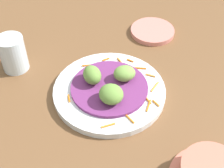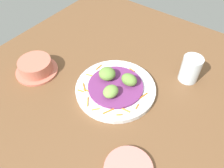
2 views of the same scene
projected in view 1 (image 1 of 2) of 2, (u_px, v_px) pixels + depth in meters
table_surface at (110, 84)px, 80.30cm from camera, size 110.00×110.00×2.00cm
main_plate at (109, 91)px, 75.96cm from camera, size 26.23×26.23×1.64cm
cabbage_bed at (109, 88)px, 75.11cm from camera, size 17.97×17.97×0.78cm
carrot_garnish at (127, 86)px, 75.68cm from camera, size 21.75×21.87×0.40cm
guac_scoop_left at (124, 73)px, 75.41cm from camera, size 4.93×5.67×3.44cm
guac_scoop_center at (92, 75)px, 74.72cm from camera, size 5.41×4.20×3.90cm
guac_scoop_right at (111, 94)px, 70.38cm from camera, size 7.30×7.19×3.92cm
side_plate_small at (152, 31)px, 93.07cm from camera, size 12.49×12.49×1.31cm
water_glass at (13, 54)px, 79.78cm from camera, size 6.49×6.49×9.19cm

